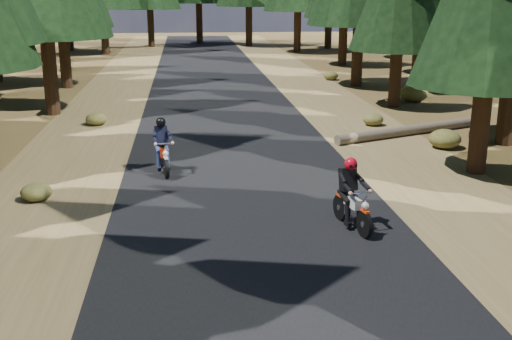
{
  "coord_description": "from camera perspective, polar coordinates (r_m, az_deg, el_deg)",
  "views": [
    {
      "loc": [
        -1.35,
        -10.74,
        4.6
      ],
      "look_at": [
        0.0,
        1.5,
        1.1
      ],
      "focal_mm": 45.0,
      "sensor_mm": 36.0,
      "label": 1
    }
  ],
  "objects": [
    {
      "name": "road",
      "position": [
        16.45,
        -1.34,
        -0.36
      ],
      "size": [
        6.0,
        100.0,
        0.01
      ],
      "primitive_type": "cube",
      "color": "black",
      "rests_on": "ground"
    },
    {
      "name": "understory_shrubs",
      "position": [
        19.07,
        7.64,
        2.59
      ],
      "size": [
        16.37,
        30.82,
        0.71
      ],
      "color": "#474C1E",
      "rests_on": "ground"
    },
    {
      "name": "shoulder_l",
      "position": [
        16.72,
        -17.25,
        -0.83
      ],
      "size": [
        3.2,
        100.0,
        0.01
      ],
      "primitive_type": "cube",
      "color": "brown",
      "rests_on": "ground"
    },
    {
      "name": "log_near",
      "position": [
        21.59,
        13.98,
        3.52
      ],
      "size": [
        5.92,
        2.78,
        0.32
      ],
      "primitive_type": "cylinder",
      "rotation": [
        0.0,
        1.57,
        0.41
      ],
      "color": "#4C4233",
      "rests_on": "ground"
    },
    {
      "name": "ground",
      "position": [
        11.76,
        0.81,
        -7.16
      ],
      "size": [
        120.0,
        120.0,
        0.0
      ],
      "primitive_type": "plane",
      "color": "#463419",
      "rests_on": "ground"
    },
    {
      "name": "rider_follow",
      "position": [
        16.6,
        -8.28,
        1.32
      ],
      "size": [
        0.75,
        1.66,
        1.42
      ],
      "rotation": [
        0.0,
        0.0,
        3.32
      ],
      "color": "maroon",
      "rests_on": "road"
    },
    {
      "name": "rider_lead",
      "position": [
        12.76,
        8.56,
        -3.16
      ],
      "size": [
        0.81,
        1.65,
        1.41
      ],
      "rotation": [
        0.0,
        0.0,
        3.36
      ],
      "color": "beige",
      "rests_on": "road"
    },
    {
      "name": "shoulder_r",
      "position": [
        17.45,
        13.89,
        0.11
      ],
      "size": [
        3.2,
        100.0,
        0.01
      ],
      "primitive_type": "cube",
      "color": "brown",
      "rests_on": "ground"
    }
  ]
}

